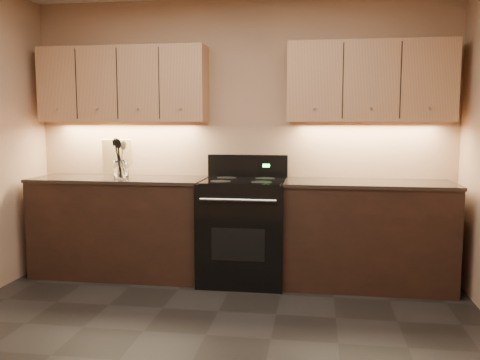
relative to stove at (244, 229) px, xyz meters
name	(u,v)px	position (x,y,z in m)	size (l,w,h in m)	color
wall_back	(240,138)	(-0.08, 0.32, 0.82)	(4.00, 0.04, 2.60)	tan
counter_left	(121,226)	(-1.18, 0.02, -0.01)	(1.62, 0.62, 0.93)	black
counter_right	(367,234)	(1.10, 0.02, -0.01)	(1.46, 0.62, 0.93)	black
stove	(244,229)	(0.00, 0.00, 0.00)	(0.76, 0.68, 1.14)	black
upper_cab_left	(123,85)	(-1.18, 0.17, 1.32)	(1.60, 0.30, 0.70)	tan
upper_cab_right	(370,82)	(1.10, 0.17, 1.32)	(1.44, 0.30, 0.70)	tan
outlet_plate	(111,155)	(-1.38, 0.31, 0.64)	(0.09, 0.01, 0.12)	#B2B5BA
utensil_crock	(121,170)	(-1.13, -0.06, 0.53)	(0.18, 0.18, 0.17)	white
cutting_board	(117,157)	(-1.30, 0.28, 0.62)	(0.28, 0.02, 0.35)	tan
wooden_spoon	(118,159)	(-1.15, -0.06, 0.63)	(0.06, 0.06, 0.32)	tan
black_spoon	(121,158)	(-1.14, -0.03, 0.64)	(0.06, 0.06, 0.34)	black
black_turner	(121,158)	(-1.11, -0.09, 0.65)	(0.08, 0.08, 0.36)	black
steel_spatula	(124,157)	(-1.10, -0.06, 0.65)	(0.08, 0.08, 0.37)	silver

